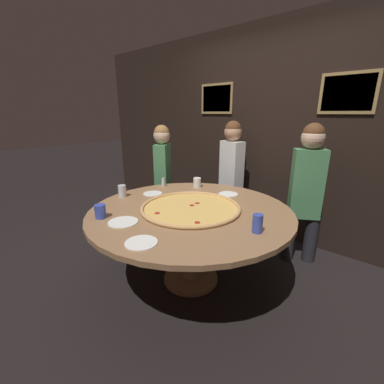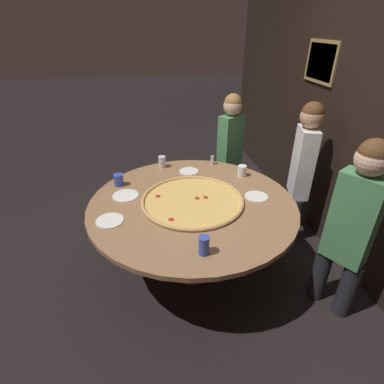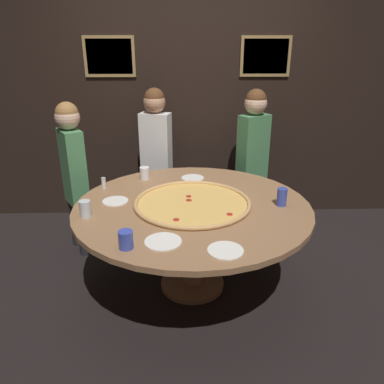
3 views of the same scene
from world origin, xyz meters
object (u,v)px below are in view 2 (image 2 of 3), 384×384
object	(u,v)px
giant_pizza	(192,200)
diner_centre_back	(230,146)
white_plate_right_side	(126,196)
diner_side_right	(352,223)
white_plate_near_front	(189,171)
white_plate_far_back	(256,196)
drink_cup_near_right	(119,180)
dining_table	(192,212)
condiment_shaker	(212,160)
drink_cup_beside_pizza	(204,245)
drink_cup_far_left	(242,171)
white_plate_left_side	(110,221)
drink_cup_near_left	(162,162)
diner_far_left	(302,165)

from	to	relation	value
giant_pizza	diner_centre_back	xyz separation A→B (m)	(-1.06, 0.65, 0.05)
white_plate_right_side	diner_centre_back	bearing A→B (deg)	125.13
diner_side_right	white_plate_near_front	bearing A→B (deg)	6.87
white_plate_far_back	diner_centre_back	size ratio (longest dim) A/B	0.14
drink_cup_near_right	diner_side_right	bearing A→B (deg)	57.79
dining_table	condiment_shaker	world-z (taller)	condiment_shaker
drink_cup_beside_pizza	diner_side_right	size ratio (longest dim) A/B	0.09
dining_table	diner_side_right	distance (m)	1.26
drink_cup_far_left	white_plate_left_side	size ratio (longest dim) A/B	0.50
drink_cup_near_left	white_plate_near_front	bearing A→B (deg)	58.12
white_plate_near_front	diner_centre_back	xyz separation A→B (m)	(-0.46, 0.58, 0.06)
white_plate_far_back	diner_far_left	bearing A→B (deg)	120.51
dining_table	white_plate_left_side	world-z (taller)	white_plate_left_side
white_plate_right_side	diner_centre_back	world-z (taller)	diner_centre_back
dining_table	white_plate_right_side	size ratio (longest dim) A/B	7.74
drink_cup_far_left	drink_cup_beside_pizza	xyz separation A→B (m)	(1.08, -0.62, 0.01)
dining_table	white_plate_left_side	distance (m)	0.72
drink_cup_beside_pizza	white_plate_far_back	world-z (taller)	drink_cup_beside_pizza
drink_cup_near_left	condiment_shaker	world-z (taller)	drink_cup_near_left
giant_pizza	white_plate_near_front	distance (m)	0.60
drink_cup_far_left	drink_cup_near_right	world-z (taller)	drink_cup_near_right
drink_cup_near_right	diner_far_left	distance (m)	1.83
drink_cup_beside_pizza	diner_far_left	size ratio (longest dim) A/B	0.09
white_plate_far_back	giant_pizza	bearing A→B (deg)	-92.18
white_plate_far_back	diner_side_right	bearing A→B (deg)	37.31
drink_cup_near_right	diner_side_right	distance (m)	2.00
drink_cup_beside_pizza	white_plate_left_side	world-z (taller)	drink_cup_beside_pizza
giant_pizza	diner_side_right	world-z (taller)	diner_side_right
drink_cup_near_left	drink_cup_far_left	size ratio (longest dim) A/B	1.10
drink_cup_far_left	condiment_shaker	size ratio (longest dim) A/B	1.12
diner_centre_back	dining_table	bearing A→B (deg)	-152.80
dining_table	drink_cup_near_left	distance (m)	0.80
dining_table	drink_cup_near_left	bearing A→B (deg)	-165.63
giant_pizza	drink_cup_far_left	size ratio (longest dim) A/B	8.19
drink_cup_near_right	diner_centre_back	bearing A→B (deg)	116.52
white_plate_left_side	diner_centre_back	bearing A→B (deg)	132.67
drink_cup_near_left	white_plate_right_side	distance (m)	0.68
white_plate_near_front	diner_far_left	world-z (taller)	diner_far_left
drink_cup_near_left	diner_far_left	size ratio (longest dim) A/B	0.08
drink_cup_far_left	drink_cup_near_right	distance (m)	1.22
drink_cup_far_left	white_plate_right_side	size ratio (longest dim) A/B	0.47
drink_cup_near_right	diner_side_right	world-z (taller)	diner_side_right
diner_far_left	white_plate_near_front	bearing A→B (deg)	93.26
drink_cup_far_left	drink_cup_near_left	bearing A→B (deg)	-114.25
white_plate_left_side	condiment_shaker	world-z (taller)	condiment_shaker
drink_cup_near_left	diner_side_right	world-z (taller)	diner_side_right
drink_cup_far_left	diner_side_right	bearing A→B (deg)	24.19
drink_cup_far_left	drink_cup_near_right	size ratio (longest dim) A/B	0.97
drink_cup_near_right	white_plate_far_back	size ratio (longest dim) A/B	0.55
giant_pizza	drink_cup_beside_pizza	xyz separation A→B (m)	(0.67, -0.04, 0.05)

